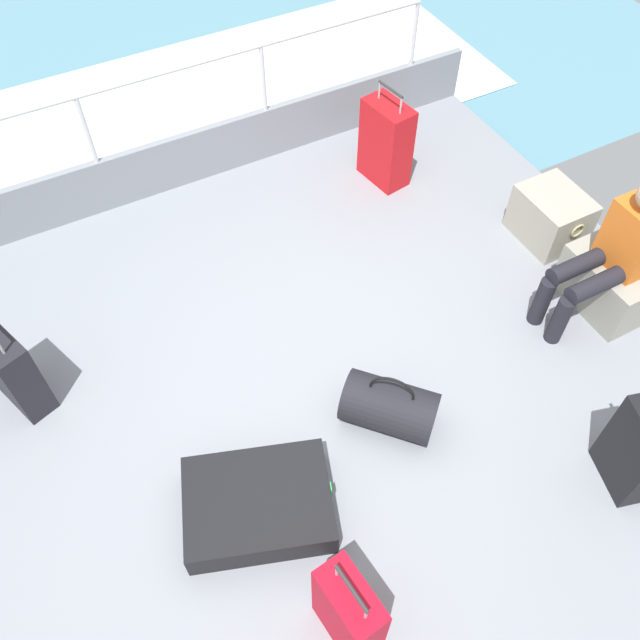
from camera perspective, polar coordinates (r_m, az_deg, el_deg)
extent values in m
cube|color=gray|center=(4.40, -0.41, -4.83)|extent=(4.40, 5.20, 0.06)
cube|color=gray|center=(5.61, -11.10, 13.39)|extent=(0.06, 5.20, 0.45)
cylinder|color=silver|center=(5.35, -18.60, 13.08)|extent=(0.04, 0.04, 1.00)
cylinder|color=silver|center=(5.63, -4.70, 17.86)|extent=(0.04, 0.04, 1.00)
cylinder|color=silver|center=(6.21, 7.79, 21.15)|extent=(0.04, 0.04, 1.00)
cylinder|color=silver|center=(5.17, -12.49, 20.06)|extent=(0.04, 4.16, 0.04)
cube|color=white|center=(7.07, -14.68, 16.02)|extent=(2.40, 7.28, 0.01)
cube|color=#9E9989|center=(5.33, 19.02, 8.34)|extent=(0.50, 0.41, 0.39)
torus|color=tan|center=(5.41, 17.49, 10.71)|extent=(0.02, 0.12, 0.12)
torus|color=tan|center=(5.16, 21.07, 7.10)|extent=(0.02, 0.12, 0.12)
cube|color=gray|center=(5.02, 23.69, 3.06)|extent=(0.61, 0.48, 0.40)
torus|color=tan|center=(5.08, 21.68, 6.05)|extent=(0.02, 0.12, 0.12)
cube|color=orange|center=(4.70, 24.98, 6.33)|extent=(0.34, 0.20, 0.48)
cylinder|color=black|center=(4.60, 22.34, 2.75)|extent=(0.12, 0.40, 0.12)
cylinder|color=black|center=(4.66, 19.72, 0.01)|extent=(0.11, 0.11, 0.40)
cylinder|color=black|center=(4.67, 20.93, 4.26)|extent=(0.12, 0.40, 0.12)
cylinder|color=black|center=(4.72, 18.36, 1.53)|extent=(0.11, 0.11, 0.40)
cube|color=black|center=(3.87, -5.29, -15.36)|extent=(0.83, 0.96, 0.20)
cube|color=green|center=(3.82, 0.92, -14.18)|extent=(0.05, 0.02, 0.08)
cube|color=#B70C1E|center=(3.48, 2.44, -23.62)|extent=(0.38, 0.22, 0.59)
cylinder|color=#A5A8AD|center=(3.17, 1.45, -20.56)|extent=(0.02, 0.02, 0.09)
cylinder|color=#A5A8AD|center=(3.13, 3.94, -23.67)|extent=(0.02, 0.02, 0.09)
cylinder|color=#2D2D2D|center=(3.11, 2.70, -21.88)|extent=(0.24, 0.04, 0.02)
cube|color=green|center=(3.37, 3.96, -22.16)|extent=(0.05, 0.01, 0.08)
cube|color=black|center=(4.44, -24.75, -3.93)|extent=(0.45, 0.32, 0.60)
cube|color=white|center=(4.35, -24.23, -2.22)|extent=(0.05, 0.02, 0.08)
cube|color=red|center=(5.49, 5.62, 14.76)|extent=(0.44, 0.29, 0.69)
cylinder|color=#A5A8AD|center=(5.33, 5.08, 18.93)|extent=(0.02, 0.02, 0.14)
cylinder|color=#A5A8AD|center=(5.18, 6.90, 17.69)|extent=(0.02, 0.02, 0.14)
cylinder|color=#2D2D2D|center=(5.21, 6.05, 18.94)|extent=(0.26, 0.06, 0.02)
cube|color=silver|center=(5.43, 6.81, 16.99)|extent=(0.05, 0.01, 0.08)
cube|color=black|center=(4.13, 25.39, -10.02)|extent=(0.40, 0.28, 0.65)
cylinder|color=black|center=(4.08, 5.93, -7.35)|extent=(0.63, 0.61, 0.32)
torus|color=black|center=(3.94, 6.13, -6.09)|extent=(0.21, 0.20, 0.27)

